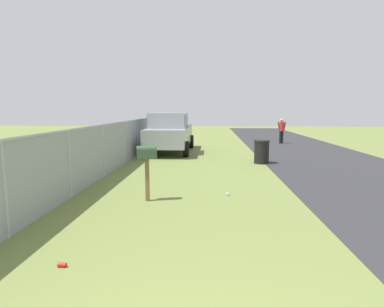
{
  "coord_description": "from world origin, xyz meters",
  "views": [
    {
      "loc": [
        -1.4,
        -0.06,
        2.29
      ],
      "look_at": [
        6.26,
        0.39,
        1.19
      ],
      "focal_mm": 29.06,
      "sensor_mm": 36.0,
      "label": 1
    }
  ],
  "objects_px": {
    "pickup_truck": "(170,131)",
    "trash_bin": "(262,152)",
    "pedestrian": "(282,129)",
    "mailbox": "(147,157)"
  },
  "relations": [
    {
      "from": "mailbox",
      "to": "pedestrian",
      "type": "relative_size",
      "value": 0.84
    },
    {
      "from": "pickup_truck",
      "to": "trash_bin",
      "type": "bearing_deg",
      "value": 54.38
    },
    {
      "from": "pedestrian",
      "to": "pickup_truck",
      "type": "bearing_deg",
      "value": -61.78
    },
    {
      "from": "pickup_truck",
      "to": "pedestrian",
      "type": "relative_size",
      "value": 3.15
    },
    {
      "from": "mailbox",
      "to": "trash_bin",
      "type": "bearing_deg",
      "value": -46.66
    },
    {
      "from": "pickup_truck",
      "to": "pedestrian",
      "type": "xyz_separation_m",
      "value": [
        4.64,
        -6.87,
        -0.14
      ]
    },
    {
      "from": "mailbox",
      "to": "trash_bin",
      "type": "height_order",
      "value": "mailbox"
    },
    {
      "from": "pickup_truck",
      "to": "pedestrian",
      "type": "height_order",
      "value": "pickup_truck"
    },
    {
      "from": "trash_bin",
      "to": "pedestrian",
      "type": "bearing_deg",
      "value": -18.17
    },
    {
      "from": "pickup_truck",
      "to": "pedestrian",
      "type": "bearing_deg",
      "value": 124.61
    }
  ]
}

